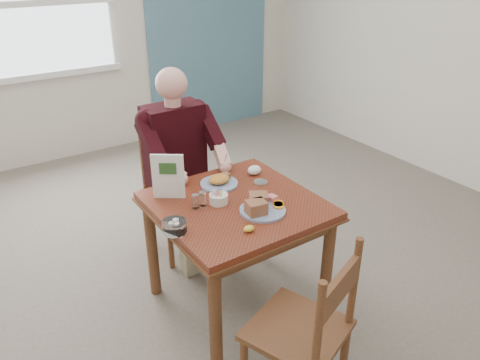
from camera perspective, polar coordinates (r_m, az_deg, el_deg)
floor at (r=3.15m, az=-0.40°, el=-14.66°), size 6.00×6.00×0.00m
wall_back at (r=5.19m, az=-20.11°, el=17.61°), size 5.50×0.00×5.50m
accent_panel at (r=5.78m, az=-3.82°, el=19.84°), size 1.60×0.02×2.80m
lemon_wedge at (r=2.44m, az=1.08°, el=-5.95°), size 0.06×0.05×0.03m
napkin at (r=3.03m, az=1.75°, el=1.22°), size 0.11×0.11×0.06m
metal_dish at (r=2.93m, az=2.53°, el=-0.28°), size 0.11×0.11×0.01m
window at (r=5.05m, az=-24.94°, el=18.91°), size 1.72×0.04×1.42m
table at (r=2.77m, az=-0.45°, el=-4.71°), size 0.92×0.92×0.75m
chair_far at (r=3.46m, az=-7.77°, el=-1.23°), size 0.42×0.42×0.95m
chair_near at (r=2.30m, az=8.08°, el=-17.86°), size 0.54×0.54×0.95m
diner at (r=3.24m, az=-7.41°, el=3.35°), size 0.53×0.56×1.39m
near_plate at (r=2.61m, az=2.52°, el=-3.19°), size 0.33×0.33×0.09m
far_plate at (r=2.91m, az=-2.53°, el=-0.10°), size 0.27×0.27×0.06m
caddy at (r=2.70m, az=-2.62°, el=-2.27°), size 0.14×0.14×0.08m
shakers at (r=2.66m, az=-5.02°, el=-2.43°), size 0.09×0.05×0.09m
creamer at (r=2.46m, az=-8.01°, el=-5.62°), size 0.15×0.15×0.06m
menu at (r=2.73m, az=-8.76°, el=0.45°), size 0.16×0.12×0.28m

